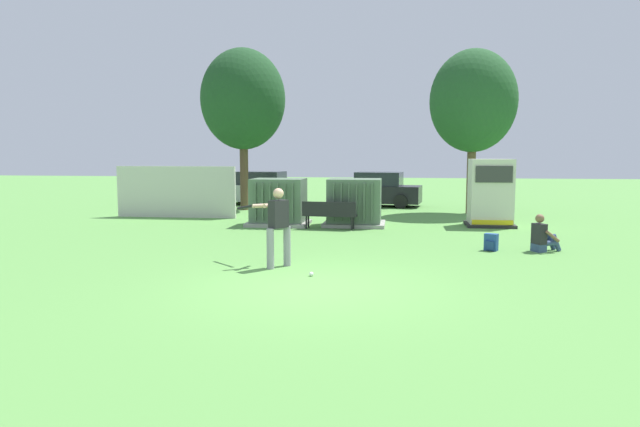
{
  "coord_description": "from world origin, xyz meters",
  "views": [
    {
      "loc": [
        1.48,
        -10.05,
        2.48
      ],
      "look_at": [
        -0.43,
        3.5,
        1.0
      ],
      "focal_mm": 31.1,
      "sensor_mm": 36.0,
      "label": 1
    }
  ],
  "objects_px": {
    "generator_enclosure": "(490,193)",
    "parked_car_left_of_center": "(377,190)",
    "transformer_mid_west": "(354,203)",
    "sports_ball": "(311,274)",
    "park_bench": "(329,213)",
    "parked_car_leftmost": "(260,189)",
    "seated_spectator": "(542,237)",
    "backpack": "(491,242)",
    "transformer_west": "(279,202)",
    "batter": "(277,223)"
  },
  "relations": [
    {
      "from": "generator_enclosure",
      "to": "parked_car_left_of_center",
      "type": "distance_m",
      "value": 7.99
    },
    {
      "from": "transformer_mid_west",
      "to": "sports_ball",
      "type": "bearing_deg",
      "value": -91.68
    },
    {
      "from": "park_bench",
      "to": "transformer_mid_west",
      "type": "bearing_deg",
      "value": 54.65
    },
    {
      "from": "transformer_mid_west",
      "to": "generator_enclosure",
      "type": "distance_m",
      "value": 4.66
    },
    {
      "from": "parked_car_leftmost",
      "to": "parked_car_left_of_center",
      "type": "relative_size",
      "value": 0.99
    },
    {
      "from": "sports_ball",
      "to": "parked_car_leftmost",
      "type": "height_order",
      "value": "parked_car_leftmost"
    },
    {
      "from": "transformer_mid_west",
      "to": "generator_enclosure",
      "type": "bearing_deg",
      "value": 6.42
    },
    {
      "from": "seated_spectator",
      "to": "backpack",
      "type": "height_order",
      "value": "seated_spectator"
    },
    {
      "from": "transformer_mid_west",
      "to": "generator_enclosure",
      "type": "relative_size",
      "value": 0.91
    },
    {
      "from": "seated_spectator",
      "to": "parked_car_leftmost",
      "type": "bearing_deg",
      "value": 131.18
    },
    {
      "from": "transformer_west",
      "to": "seated_spectator",
      "type": "distance_m",
      "value": 8.87
    },
    {
      "from": "batter",
      "to": "backpack",
      "type": "bearing_deg",
      "value": 29.09
    },
    {
      "from": "transformer_mid_west",
      "to": "sports_ball",
      "type": "xyz_separation_m",
      "value": [
        -0.24,
        -8.11,
        -0.74
      ]
    },
    {
      "from": "parked_car_left_of_center",
      "to": "seated_spectator",
      "type": "bearing_deg",
      "value": -68.42
    },
    {
      "from": "batter",
      "to": "parked_car_left_of_center",
      "type": "height_order",
      "value": "batter"
    },
    {
      "from": "parked_car_leftmost",
      "to": "parked_car_left_of_center",
      "type": "height_order",
      "value": "same"
    },
    {
      "from": "generator_enclosure",
      "to": "sports_ball",
      "type": "relative_size",
      "value": 25.56
    },
    {
      "from": "backpack",
      "to": "batter",
      "type": "bearing_deg",
      "value": -150.91
    },
    {
      "from": "park_bench",
      "to": "sports_ball",
      "type": "distance_m",
      "value": 7.09
    },
    {
      "from": "transformer_west",
      "to": "backpack",
      "type": "height_order",
      "value": "transformer_west"
    },
    {
      "from": "seated_spectator",
      "to": "batter",
      "type": "bearing_deg",
      "value": -155.6
    },
    {
      "from": "park_bench",
      "to": "sports_ball",
      "type": "relative_size",
      "value": 20.32
    },
    {
      "from": "sports_ball",
      "to": "park_bench",
      "type": "bearing_deg",
      "value": 94.12
    },
    {
      "from": "generator_enclosure",
      "to": "backpack",
      "type": "relative_size",
      "value": 5.23
    },
    {
      "from": "park_bench",
      "to": "seated_spectator",
      "type": "xyz_separation_m",
      "value": [
        5.89,
        -3.39,
        -0.16
      ]
    },
    {
      "from": "transformer_west",
      "to": "generator_enclosure",
      "type": "height_order",
      "value": "generator_enclosure"
    },
    {
      "from": "parked_car_leftmost",
      "to": "sports_ball",
      "type": "bearing_deg",
      "value": -72.13
    },
    {
      "from": "sports_ball",
      "to": "backpack",
      "type": "distance_m",
      "value": 5.46
    },
    {
      "from": "transformer_mid_west",
      "to": "parked_car_leftmost",
      "type": "distance_m",
      "value": 9.1
    },
    {
      "from": "backpack",
      "to": "parked_car_leftmost",
      "type": "relative_size",
      "value": 0.1
    },
    {
      "from": "batter",
      "to": "parked_car_left_of_center",
      "type": "relative_size",
      "value": 0.4
    },
    {
      "from": "seated_spectator",
      "to": "backpack",
      "type": "xyz_separation_m",
      "value": [
        -1.27,
        -0.06,
        -0.16
      ]
    },
    {
      "from": "transformer_mid_west",
      "to": "generator_enclosure",
      "type": "height_order",
      "value": "generator_enclosure"
    },
    {
      "from": "batter",
      "to": "generator_enclosure",
      "type": "bearing_deg",
      "value": 53.64
    },
    {
      "from": "generator_enclosure",
      "to": "parked_car_leftmost",
      "type": "distance_m",
      "value": 12.06
    },
    {
      "from": "transformer_west",
      "to": "transformer_mid_west",
      "type": "relative_size",
      "value": 1.0
    },
    {
      "from": "park_bench",
      "to": "backpack",
      "type": "relative_size",
      "value": 4.16
    },
    {
      "from": "parked_car_left_of_center",
      "to": "batter",
      "type": "bearing_deg",
      "value": -96.26
    },
    {
      "from": "sports_ball",
      "to": "backpack",
      "type": "relative_size",
      "value": 0.2
    },
    {
      "from": "sports_ball",
      "to": "backpack",
      "type": "bearing_deg",
      "value": 41.22
    },
    {
      "from": "generator_enclosure",
      "to": "backpack",
      "type": "xyz_separation_m",
      "value": [
        -0.75,
        -5.03,
        -0.92
      ]
    },
    {
      "from": "transformer_mid_west",
      "to": "park_bench",
      "type": "relative_size",
      "value": 1.15
    },
    {
      "from": "batter",
      "to": "sports_ball",
      "type": "xyz_separation_m",
      "value": [
        0.89,
        -0.82,
        -0.93
      ]
    },
    {
      "from": "backpack",
      "to": "sports_ball",
      "type": "bearing_deg",
      "value": -138.78
    },
    {
      "from": "transformer_west",
      "to": "backpack",
      "type": "bearing_deg",
      "value": -33.53
    },
    {
      "from": "transformer_west",
      "to": "parked_car_leftmost",
      "type": "relative_size",
      "value": 0.48
    },
    {
      "from": "parked_car_left_of_center",
      "to": "transformer_mid_west",
      "type": "bearing_deg",
      "value": -93.74
    },
    {
      "from": "transformer_mid_west",
      "to": "parked_car_leftmost",
      "type": "height_order",
      "value": "same"
    },
    {
      "from": "batter",
      "to": "parked_car_left_of_center",
      "type": "distance_m",
      "value": 14.72
    },
    {
      "from": "generator_enclosure",
      "to": "park_bench",
      "type": "bearing_deg",
      "value": -163.68
    }
  ]
}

